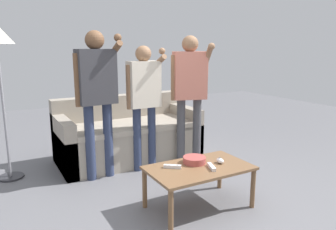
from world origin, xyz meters
TOP-DOWN VIEW (x-y plane):
  - ground_plane at (0.00, 0.00)m, footprint 12.00×12.00m
  - couch at (0.04, 1.61)m, footprint 1.81×0.86m
  - coffee_table at (0.09, 0.02)m, footprint 0.94×0.55m
  - snack_bowl at (0.11, 0.12)m, footprint 0.21×0.21m
  - game_remote_nunchuk at (0.32, -0.00)m, footprint 0.06×0.09m
  - player_left at (-0.48, 1.15)m, footprint 0.49×0.31m
  - player_center at (0.07, 1.14)m, footprint 0.44×0.28m
  - player_right at (0.65, 1.05)m, footprint 0.45×0.45m
  - game_remote_wand_near at (0.16, -0.07)m, footprint 0.09×0.17m
  - game_remote_wand_far at (-0.14, 0.11)m, footprint 0.15×0.12m

SIDE VIEW (x-z plane):
  - ground_plane at x=0.00m, z-range 0.00..0.00m
  - couch at x=0.04m, z-range -0.11..0.71m
  - coffee_table at x=0.09m, z-range 0.15..0.55m
  - game_remote_wand_near at x=0.16m, z-range 0.40..0.43m
  - game_remote_wand_far at x=-0.14m, z-range 0.40..0.43m
  - game_remote_nunchuk at x=0.32m, z-range 0.40..0.45m
  - snack_bowl at x=0.11m, z-range 0.40..0.46m
  - player_center at x=0.07m, z-range 0.19..1.67m
  - player_right at x=0.65m, z-range 0.21..1.81m
  - player_left at x=-0.48m, z-range 0.21..1.85m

